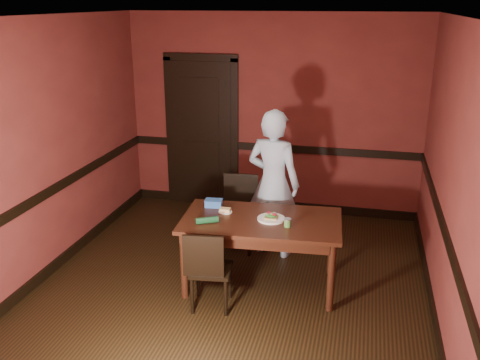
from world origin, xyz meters
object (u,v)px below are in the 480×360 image
at_px(dining_table, 261,253).
at_px(person, 273,184).
at_px(sauce_jar, 288,223).
at_px(cheese_saucer, 225,211).
at_px(food_tub, 214,203).
at_px(sandwich_plate, 271,218).
at_px(chair_near, 211,268).
at_px(chair_far, 236,214).

distance_m(dining_table, person, 0.93).
bearing_deg(sauce_jar, person, 108.31).
relative_size(cheese_saucer, food_tub, 0.72).
bearing_deg(sauce_jar, sandwich_plate, 143.47).
relative_size(chair_near, sauce_jar, 9.68).
bearing_deg(chair_near, food_tub, -83.50).
xyz_separation_m(chair_near, person, (0.36, 1.29, 0.45)).
bearing_deg(dining_table, person, 87.54).
bearing_deg(sandwich_plate, person, 98.69).
relative_size(dining_table, chair_near, 1.95).
height_order(sandwich_plate, sauce_jar, sauce_jar).
bearing_deg(chair_far, dining_table, -65.77).
bearing_deg(cheese_saucer, person, 61.70).
relative_size(chair_near, cheese_saucer, 5.75).
bearing_deg(chair_far, food_tub, -106.08).
bearing_deg(sandwich_plate, cheese_saucer, 170.81).
xyz_separation_m(chair_near, sandwich_plate, (0.48, 0.51, 0.36)).
bearing_deg(chair_near, dining_table, -134.97).
height_order(chair_near, person, person).
relative_size(person, sauce_jar, 20.35).
xyz_separation_m(dining_table, food_tub, (-0.56, 0.22, 0.41)).
xyz_separation_m(chair_far, food_tub, (-0.10, -0.57, 0.34)).
distance_m(dining_table, chair_near, 0.63).
xyz_separation_m(dining_table, person, (-0.02, 0.79, 0.48)).
bearing_deg(food_tub, cheese_saucer, -44.51).
xyz_separation_m(cheese_saucer, food_tub, (-0.16, 0.13, 0.02)).
xyz_separation_m(chair_far, sauce_jar, (0.74, -0.91, 0.35)).
distance_m(person, food_tub, 0.79).
height_order(chair_far, chair_near, chair_far).
distance_m(person, cheese_saucer, 0.80).
bearing_deg(cheese_saucer, sauce_jar, -17.67).
distance_m(person, sauce_jar, 0.97).
distance_m(chair_near, person, 1.41).
distance_m(dining_table, cheese_saucer, 0.57).
relative_size(person, cheese_saucer, 12.08).
bearing_deg(dining_table, cheese_saucer, 163.45).
xyz_separation_m(sauce_jar, cheese_saucer, (-0.68, 0.22, -0.02)).
bearing_deg(chair_near, sauce_jar, -158.32).
height_order(cheese_saucer, food_tub, food_tub).
bearing_deg(dining_table, sauce_jar, -28.20).
bearing_deg(chair_near, chair_far, -93.93).
height_order(chair_near, cheese_saucer, chair_near).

